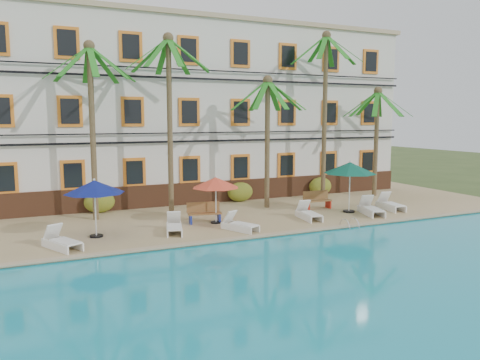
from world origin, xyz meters
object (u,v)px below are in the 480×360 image
lounger_b (174,226)px  umbrella_green (350,168)px  umbrella_red (216,183)px  lounger_f (390,204)px  lounger_a (62,241)px  palm_e (377,125)px  bench_left (204,212)px  palm_d (325,95)px  pool_ladder (349,227)px  umbrella_blue (94,187)px  lounger_e (371,209)px  palm_c (267,123)px  palm_a (92,107)px  lounger_d (308,213)px  bench_right (317,200)px  lounger_c (239,224)px  palm_b (169,101)px

lounger_b → umbrella_green: bearing=3.1°
umbrella_red → lounger_f: umbrella_red is taller
umbrella_red → lounger_a: (-6.59, -1.57, -1.55)m
lounger_b → palm_e: bearing=16.3°
bench_left → palm_d: bearing=19.5°
lounger_b → pool_ladder: (7.21, -2.12, -0.26)m
umbrella_blue → lounger_e: size_ratio=1.16×
palm_c → palm_e: bearing=5.0°
palm_a → palm_d: size_ratio=0.85×
palm_d → umbrella_red: (-7.93, -3.25, -4.14)m
lounger_d → bench_right: (1.78, 1.97, 0.20)m
umbrella_green → pool_ladder: size_ratio=3.49×
bench_left → umbrella_blue: bearing=-172.4°
lounger_c → bench_left: bench_left is taller
umbrella_blue → bench_right: bearing=6.7°
palm_c → bench_right: (2.19, -1.42, -3.97)m
palm_c → bench_left: (-4.26, -2.11, -3.97)m
palm_a → lounger_f: (14.14, -3.74, -4.89)m
lounger_b → lounger_c: bearing=-15.7°
palm_a → bench_right: 11.97m
palm_e → bench_left: bearing=-166.9°
lounger_e → umbrella_blue: bearing=175.4°
palm_d → lounger_f: palm_d is taller
palm_d → lounger_a: size_ratio=5.00×
lounger_c → pool_ladder: (4.61, -1.39, -0.26)m
umbrella_blue → umbrella_red: umbrella_blue is taller
umbrella_blue → umbrella_green: (12.20, -0.10, 0.22)m
palm_b → pool_ladder: (6.31, -5.67, -5.47)m
lounger_b → bench_left: (1.77, 1.24, 0.20)m
lounger_d → umbrella_blue: bearing=176.1°
lounger_f → palm_d: bearing=109.4°
bench_left → bench_right: 6.49m
palm_b → palm_d: size_ratio=0.91×
lounger_b → lounger_f: bearing=0.9°
umbrella_red → pool_ladder: bearing=-31.5°
palm_c → palm_e: size_ratio=1.05×
palm_b → palm_c: (5.13, -0.20, -1.03)m
palm_d → lounger_a: bearing=-161.6°
lounger_c → lounger_e: bearing=2.5°
bench_right → pool_ladder: 4.20m
lounger_c → bench_right: bearing=25.3°
lounger_a → bench_right: 12.87m
umbrella_red → lounger_f: bearing=-4.7°
palm_e → lounger_b: 14.89m
palm_b → lounger_f: palm_b is taller
palm_e → umbrella_red: palm_e is taller
umbrella_green → lounger_d: size_ratio=1.42×
umbrella_red → pool_ladder: (5.00, -3.07, -1.82)m
palm_c → umbrella_green: bearing=-42.1°
umbrella_green → lounger_e: bearing=-56.8°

